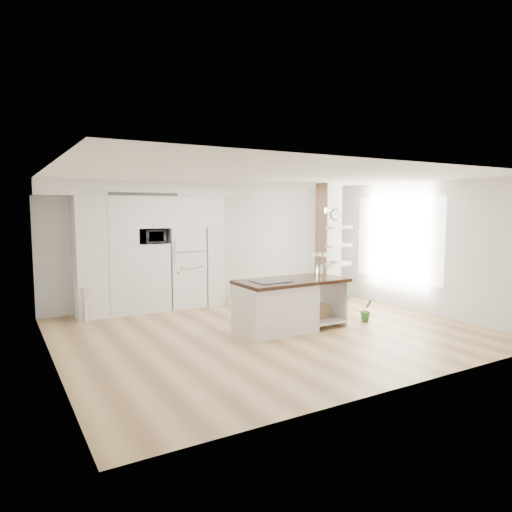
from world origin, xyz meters
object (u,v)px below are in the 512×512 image
(refrigerator, at_px, (184,267))
(kitchen_island, at_px, (281,304))
(bookshelf, at_px, (95,304))
(floor_plant_a, at_px, (366,310))

(refrigerator, distance_m, kitchen_island, 2.90)
(kitchen_island, relative_size, bookshelf, 3.03)
(kitchen_island, bearing_deg, bookshelf, 135.06)
(refrigerator, relative_size, bookshelf, 2.64)
(refrigerator, bearing_deg, bookshelf, -174.89)
(refrigerator, bearing_deg, kitchen_island, -75.62)
(bookshelf, distance_m, floor_plant_a, 5.29)
(refrigerator, height_order, kitchen_island, refrigerator)
(refrigerator, distance_m, floor_plant_a, 4.00)
(kitchen_island, xyz_separation_m, floor_plant_a, (1.76, -0.29, -0.25))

